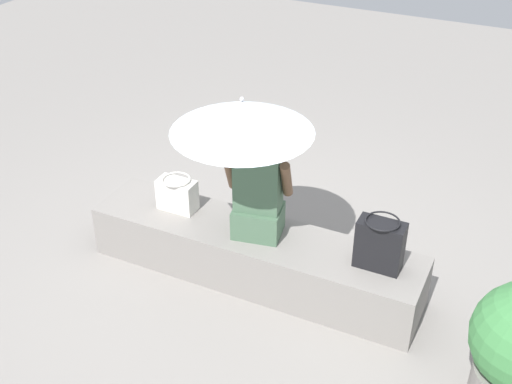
{
  "coord_description": "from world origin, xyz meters",
  "views": [
    {
      "loc": [
        -1.69,
        3.48,
        3.19
      ],
      "look_at": [
        -0.01,
        -0.01,
        0.76
      ],
      "focal_mm": 45.85,
      "sensor_mm": 36.0,
      "label": 1
    }
  ],
  "objects_px": {
    "tote_bag_canvas": "(380,244)",
    "parasol": "(242,117)",
    "person_seated": "(258,187)",
    "handbag_black": "(177,194)"
  },
  "relations": [
    {
      "from": "tote_bag_canvas",
      "to": "parasol",
      "type": "bearing_deg",
      "value": 4.62
    },
    {
      "from": "handbag_black",
      "to": "parasol",
      "type": "bearing_deg",
      "value": 170.77
    },
    {
      "from": "person_seated",
      "to": "tote_bag_canvas",
      "type": "distance_m",
      "value": 0.92
    },
    {
      "from": "person_seated",
      "to": "parasol",
      "type": "xyz_separation_m",
      "value": [
        0.08,
        0.08,
        0.56
      ]
    },
    {
      "from": "parasol",
      "to": "tote_bag_canvas",
      "type": "height_order",
      "value": "parasol"
    },
    {
      "from": "person_seated",
      "to": "handbag_black",
      "type": "distance_m",
      "value": 0.74
    },
    {
      "from": "person_seated",
      "to": "handbag_black",
      "type": "height_order",
      "value": "person_seated"
    },
    {
      "from": "handbag_black",
      "to": "tote_bag_canvas",
      "type": "distance_m",
      "value": 1.59
    },
    {
      "from": "person_seated",
      "to": "parasol",
      "type": "distance_m",
      "value": 0.57
    },
    {
      "from": "person_seated",
      "to": "tote_bag_canvas",
      "type": "bearing_deg",
      "value": -179.91
    }
  ]
}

